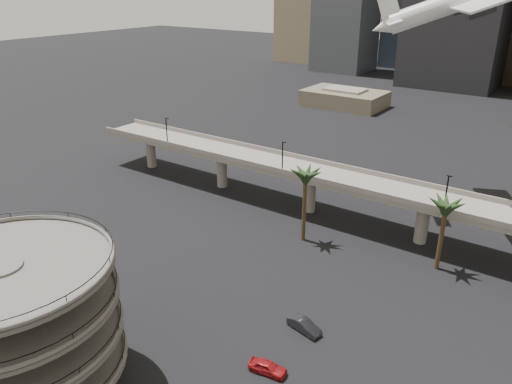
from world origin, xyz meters
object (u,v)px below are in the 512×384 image
Objects in this scene: car_b at (304,325)px; overpass at (364,189)px; parking_ramp at (12,319)px; car_a at (268,367)px.

overpass is at bearing 23.37° from car_b.
parking_ramp reaches higher than car_b.
car_b is (-0.35, 8.97, 0.03)m from car_a.
car_b is (6.60, -32.29, -6.54)m from overpass.
parking_ramp is 4.88× the size of car_a.
car_a is 8.98m from car_b.
parking_ramp is 28.19m from car_a.
overpass is 33.60m from car_b.
car_a is 0.93× the size of car_b.
car_a is at bearing 41.63° from parking_ramp.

